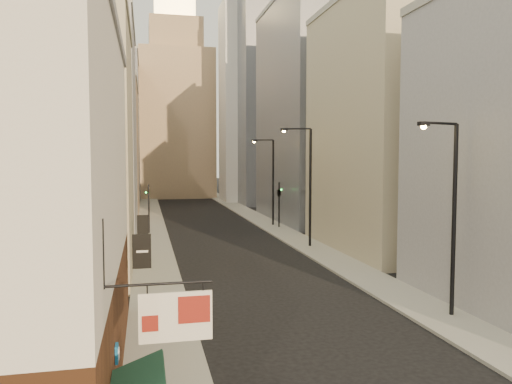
# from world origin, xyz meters

# --- Properties ---
(sidewalk_left) EXTENTS (3.00, 140.00, 0.15)m
(sidewalk_left) POSITION_xyz_m (-6.50, 55.00, 0.07)
(sidewalk_left) COLOR #98988B
(sidewalk_left) RESTS_ON ground
(sidewalk_right) EXTENTS (3.00, 140.00, 0.15)m
(sidewalk_right) POSITION_xyz_m (6.50, 55.00, 0.07)
(sidewalk_right) COLOR #98988B
(sidewalk_right) RESTS_ON ground
(near_building_left) EXTENTS (8.30, 23.04, 12.30)m
(near_building_left) POSITION_xyz_m (-10.99, 9.00, 6.02)
(near_building_left) COLOR brown
(near_building_left) RESTS_ON ground
(left_bldg_beige) EXTENTS (8.00, 12.00, 16.00)m
(left_bldg_beige) POSITION_xyz_m (-12.00, 26.00, 8.00)
(left_bldg_beige) COLOR #B2A98C
(left_bldg_beige) RESTS_ON ground
(left_bldg_grey) EXTENTS (8.00, 16.00, 20.00)m
(left_bldg_grey) POSITION_xyz_m (-12.00, 42.00, 10.00)
(left_bldg_grey) COLOR gray
(left_bldg_grey) RESTS_ON ground
(left_bldg_tan) EXTENTS (8.00, 18.00, 17.00)m
(left_bldg_tan) POSITION_xyz_m (-12.00, 60.00, 8.50)
(left_bldg_tan) COLOR #A18566
(left_bldg_tan) RESTS_ON ground
(left_bldg_wingrid) EXTENTS (8.00, 20.00, 24.00)m
(left_bldg_wingrid) POSITION_xyz_m (-12.00, 80.00, 12.00)
(left_bldg_wingrid) COLOR gray
(left_bldg_wingrid) RESTS_ON ground
(right_bldg_beige) EXTENTS (8.00, 16.00, 20.00)m
(right_bldg_beige) POSITION_xyz_m (12.00, 30.00, 10.00)
(right_bldg_beige) COLOR #B2A98C
(right_bldg_beige) RESTS_ON ground
(right_bldg_wingrid) EXTENTS (8.00, 20.00, 26.00)m
(right_bldg_wingrid) POSITION_xyz_m (12.00, 50.00, 13.00)
(right_bldg_wingrid) COLOR gray
(right_bldg_wingrid) RESTS_ON ground
(highrise) EXTENTS (21.00, 23.00, 51.20)m
(highrise) POSITION_xyz_m (18.00, 78.00, 25.66)
(highrise) COLOR gray
(highrise) RESTS_ON ground
(clock_tower) EXTENTS (14.00, 14.00, 44.90)m
(clock_tower) POSITION_xyz_m (-1.00, 92.00, 17.63)
(clock_tower) COLOR #A18566
(clock_tower) RESTS_ON ground
(white_tower) EXTENTS (8.00, 8.00, 41.50)m
(white_tower) POSITION_xyz_m (10.00, 78.00, 18.61)
(white_tower) COLOR silver
(white_tower) RESTS_ON ground
(streetlamp_near) EXTENTS (2.39, 0.75, 9.26)m
(streetlamp_near) POSITION_xyz_m (6.86, 12.91, 5.29)
(streetlamp_near) COLOR black
(streetlamp_near) RESTS_ON ground
(streetlamp_mid) EXTENTS (2.60, 0.87, 10.13)m
(streetlamp_mid) POSITION_xyz_m (6.26, 32.31, 5.79)
(streetlamp_mid) COLOR black
(streetlamp_mid) RESTS_ON ground
(streetlamp_far) EXTENTS (2.42, 1.08, 9.67)m
(streetlamp_far) POSITION_xyz_m (6.58, 46.04, 5.52)
(streetlamp_far) COLOR black
(streetlamp_far) RESTS_ON ground
(traffic_light_left) EXTENTS (0.57, 0.47, 5.00)m
(traffic_light_left) POSITION_xyz_m (-6.81, 42.61, 3.51)
(traffic_light_left) COLOR black
(traffic_light_left) RESTS_ON ground
(traffic_light_right) EXTENTS (0.81, 0.81, 5.00)m
(traffic_light_right) POSITION_xyz_m (6.96, 43.95, 3.95)
(traffic_light_right) COLOR black
(traffic_light_right) RESTS_ON ground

